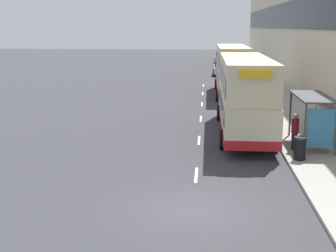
# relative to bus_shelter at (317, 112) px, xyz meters

# --- Properties ---
(ground_plane) EXTENTS (220.00, 220.00, 0.00)m
(ground_plane) POSITION_rel_bus_shelter_xyz_m (-5.77, -8.34, -1.88)
(ground_plane) COLOR #38383D
(pavement) EXTENTS (5.00, 93.00, 0.14)m
(pavement) POSITION_rel_bus_shelter_xyz_m (0.73, 30.16, -1.81)
(pavement) COLOR #A39E93
(pavement) RESTS_ON ground_plane
(terrace_facade) EXTENTS (3.10, 93.00, 15.92)m
(terrace_facade) POSITION_rel_bus_shelter_xyz_m (4.72, 30.16, 6.08)
(terrace_facade) COLOR beige
(terrace_facade) RESTS_ON ground_plane
(lane_mark_0) EXTENTS (0.12, 2.00, 0.01)m
(lane_mark_0) POSITION_rel_bus_shelter_xyz_m (-5.77, -4.67, -1.87)
(lane_mark_0) COLOR silver
(lane_mark_0) RESTS_ON ground_plane
(lane_mark_1) EXTENTS (0.12, 2.00, 0.01)m
(lane_mark_1) POSITION_rel_bus_shelter_xyz_m (-5.77, 1.29, -1.87)
(lane_mark_1) COLOR silver
(lane_mark_1) RESTS_ON ground_plane
(lane_mark_2) EXTENTS (0.12, 2.00, 0.01)m
(lane_mark_2) POSITION_rel_bus_shelter_xyz_m (-5.77, 7.26, -1.87)
(lane_mark_2) COLOR silver
(lane_mark_2) RESTS_ON ground_plane
(lane_mark_3) EXTENTS (0.12, 2.00, 0.01)m
(lane_mark_3) POSITION_rel_bus_shelter_xyz_m (-5.77, 13.22, -1.87)
(lane_mark_3) COLOR silver
(lane_mark_3) RESTS_ON ground_plane
(lane_mark_4) EXTENTS (0.12, 2.00, 0.01)m
(lane_mark_4) POSITION_rel_bus_shelter_xyz_m (-5.77, 19.19, -1.87)
(lane_mark_4) COLOR silver
(lane_mark_4) RESTS_ON ground_plane
(lane_mark_5) EXTENTS (0.12, 2.00, 0.01)m
(lane_mark_5) POSITION_rel_bus_shelter_xyz_m (-5.77, 25.15, -1.87)
(lane_mark_5) COLOR silver
(lane_mark_5) RESTS_ON ground_plane
(bus_shelter) EXTENTS (1.60, 4.20, 2.48)m
(bus_shelter) POSITION_rel_bus_shelter_xyz_m (0.00, 0.00, 0.00)
(bus_shelter) COLOR #4C4C51
(bus_shelter) RESTS_ON ground_plane
(double_decker_bus_near) EXTENTS (2.85, 11.31, 4.30)m
(double_decker_bus_near) POSITION_rel_bus_shelter_xyz_m (-3.30, 3.09, 0.41)
(double_decker_bus_near) COLOR beige
(double_decker_bus_near) RESTS_ON ground_plane
(double_decker_bus_ahead) EXTENTS (2.85, 11.15, 4.30)m
(double_decker_bus_ahead) POSITION_rel_bus_shelter_xyz_m (-3.24, 18.44, 0.41)
(double_decker_bus_ahead) COLOR beige
(double_decker_bus_ahead) RESTS_ON ground_plane
(car_0) EXTENTS (2.05, 4.46, 1.84)m
(car_0) POSITION_rel_bus_shelter_xyz_m (-3.13, 49.68, -0.97)
(car_0) COLOR maroon
(car_0) RESTS_ON ground_plane
(car_1) EXTENTS (1.97, 4.43, 1.84)m
(car_1) POSITION_rel_bus_shelter_xyz_m (-3.32, 41.59, -0.97)
(car_1) COLOR navy
(car_1) RESTS_ON ground_plane
(car_2) EXTENTS (1.94, 4.51, 1.83)m
(car_2) POSITION_rel_bus_shelter_xyz_m (-3.71, 35.52, -0.98)
(car_2) COLOR silver
(car_2) RESTS_ON ground_plane
(car_3) EXTENTS (1.99, 4.10, 1.74)m
(car_3) POSITION_rel_bus_shelter_xyz_m (-3.24, 56.49, -1.01)
(car_3) COLOR silver
(car_3) RESTS_ON ground_plane
(pedestrian_1) EXTENTS (0.35, 0.35, 1.77)m
(pedestrian_1) POSITION_rel_bus_shelter_xyz_m (-1.16, -0.76, -0.83)
(pedestrian_1) COLOR #23232D
(pedestrian_1) RESTS_ON ground_plane
(litter_bin) EXTENTS (0.55, 0.55, 1.05)m
(litter_bin) POSITION_rel_bus_shelter_xyz_m (-1.22, -2.50, -1.21)
(litter_bin) COLOR black
(litter_bin) RESTS_ON ground_plane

